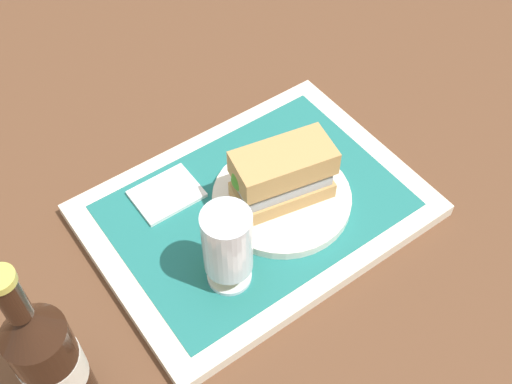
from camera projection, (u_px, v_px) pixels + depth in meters
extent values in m
plane|color=brown|center=(256.00, 214.00, 0.88)|extent=(3.00, 3.00, 0.00)
cube|color=beige|center=(256.00, 210.00, 0.87)|extent=(0.44, 0.32, 0.02)
cube|color=#1E6B66|center=(256.00, 205.00, 0.86)|extent=(0.38, 0.27, 0.00)
cylinder|color=silver|center=(282.00, 198.00, 0.86)|extent=(0.19, 0.19, 0.01)
cube|color=tan|center=(282.00, 189.00, 0.84)|extent=(0.14, 0.09, 0.02)
cube|color=#9EA3A8|center=(283.00, 180.00, 0.83)|extent=(0.13, 0.08, 0.02)
cube|color=silver|center=(283.00, 174.00, 0.82)|extent=(0.12, 0.07, 0.01)
sphere|color=#47932D|center=(247.00, 181.00, 0.80)|extent=(0.04, 0.04, 0.04)
cube|color=tan|center=(284.00, 163.00, 0.80)|extent=(0.14, 0.09, 0.04)
cylinder|color=silver|center=(229.00, 275.00, 0.79)|extent=(0.06, 0.06, 0.01)
cylinder|color=silver|center=(229.00, 269.00, 0.77)|extent=(0.01, 0.01, 0.02)
cylinder|color=silver|center=(227.00, 242.00, 0.73)|extent=(0.06, 0.06, 0.09)
cylinder|color=gold|center=(228.00, 248.00, 0.74)|extent=(0.06, 0.06, 0.07)
cylinder|color=white|center=(227.00, 229.00, 0.71)|extent=(0.05, 0.05, 0.01)
cube|color=white|center=(167.00, 194.00, 0.87)|extent=(0.09, 0.07, 0.01)
cylinder|color=black|center=(55.00, 369.00, 0.65)|extent=(0.06, 0.06, 0.17)
cylinder|color=silver|center=(53.00, 366.00, 0.64)|extent=(0.07, 0.07, 0.05)
cone|color=black|center=(27.00, 324.00, 0.57)|extent=(0.06, 0.06, 0.04)
cylinder|color=black|center=(11.00, 298.00, 0.53)|extent=(0.02, 0.02, 0.05)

